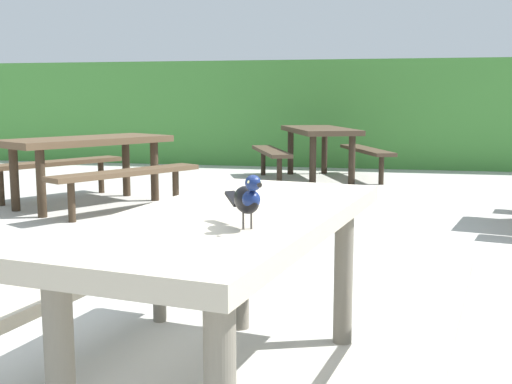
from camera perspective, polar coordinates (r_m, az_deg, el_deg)
ground_plane at (r=2.78m, az=2.93°, el=-16.39°), size 60.00×60.00×0.00m
hedge_wall at (r=11.40m, az=10.07°, el=6.87°), size 28.00×1.34×1.78m
picnic_table_foreground at (r=2.48m, az=-2.07°, el=-5.86°), size 1.94×1.96×0.74m
bird_grackle at (r=2.08m, az=-0.75°, el=-0.55°), size 0.18×0.25×0.18m
picnic_table_mid_right at (r=9.21m, az=5.62°, el=4.54°), size 2.18×2.20×0.74m
picnic_table_far_centre at (r=7.18m, az=-14.73°, el=3.22°), size 2.31×2.32×0.74m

